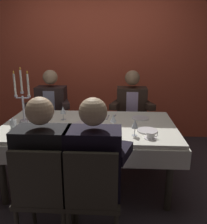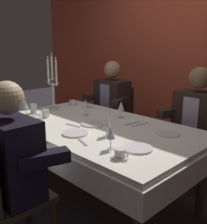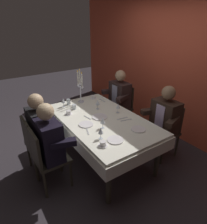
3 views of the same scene
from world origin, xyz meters
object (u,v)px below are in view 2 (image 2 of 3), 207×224
dinner_plate_3 (94,123)px  wine_glass_4 (107,122)px  dinner_plate_2 (138,148)px  seated_diner_2 (12,158)px  coffee_cup_1 (38,121)px  wine_glass_3 (111,133)px  wine_glass_2 (85,104)px  water_tumbler_0 (34,109)px  seated_diner_3 (197,118)px  wine_glass_1 (121,106)px  coffee_cup_0 (73,103)px  wine_glass_0 (25,105)px  seated_diner_0 (112,101)px  dinner_plate_0 (167,133)px  water_tumbler_1 (46,114)px  dinner_plate_1 (75,133)px  candelabra (53,87)px  coffee_cup_2 (120,154)px  dining_table (97,137)px

dinner_plate_3 → wine_glass_4: bearing=-26.0°
dinner_plate_2 → seated_diner_2: size_ratio=0.17×
coffee_cup_1 → seated_diner_2: size_ratio=0.11×
dinner_plate_2 → wine_glass_3: bearing=-136.7°
wine_glass_2 → water_tumbler_0: bearing=-144.7°
wine_glass_4 → seated_diner_3: bearing=76.8°
wine_glass_1 → coffee_cup_0: 0.77m
wine_glass_0 → seated_diner_0: 1.20m
wine_glass_2 → dinner_plate_2: bearing=-19.3°
dinner_plate_0 → coffee_cup_1: coffee_cup_1 is taller
water_tumbler_1 → seated_diner_0: size_ratio=0.06×
dinner_plate_1 → coffee_cup_0: coffee_cup_0 is taller
wine_glass_4 → coffee_cup_1: wine_glass_4 is taller
wine_glass_3 → wine_glass_0: bearing=179.2°
wine_glass_4 → candelabra: bearing=169.2°
candelabra → wine_glass_0: (0.02, -0.35, -0.14)m
dinner_plate_2 → coffee_cup_1: coffee_cup_1 is taller
wine_glass_1 → wine_glass_3: size_ratio=1.00×
coffee_cup_1 → wine_glass_3: bearing=2.3°
wine_glass_0 → wine_glass_4: size_ratio=1.00×
wine_glass_1 → water_tumbler_0: 0.93m
wine_glass_0 → coffee_cup_2: bearing=-3.4°
candelabra → dinner_plate_2: size_ratio=2.96×
dinner_plate_0 → coffee_cup_0: (-1.36, 0.10, 0.02)m
dinner_plate_3 → seated_diner_3: (0.55, 0.88, -0.01)m
wine_glass_4 → seated_diner_0: seated_diner_0 is taller
wine_glass_1 → coffee_cup_1: bearing=-119.8°
dinner_plate_0 → seated_diner_2: (-0.45, -1.13, -0.01)m
dinner_plate_0 → coffee_cup_1: (-1.00, -0.59, 0.02)m
wine_glass_3 → seated_diner_2: size_ratio=0.13×
wine_glass_0 → wine_glass_1: bearing=41.8°
wine_glass_1 → wine_glass_2: same height
water_tumbler_1 → wine_glass_0: bearing=-149.1°
dinner_plate_2 → seated_diner_0: 1.66m
coffee_cup_1 → seated_diner_3: size_ratio=0.11×
seated_diner_3 → wine_glass_2: bearing=-138.2°
candelabra → water_tumbler_0: size_ratio=6.35×
wine_glass_3 → coffee_cup_1: wine_glass_3 is taller
wine_glass_3 → wine_glass_2: bearing=150.1°
coffee_cup_1 → coffee_cup_2: bearing=-1.5°
dining_table → coffee_cup_0: 0.86m
dinner_plate_2 → seated_diner_3: bearing=95.8°
wine_glass_3 → coffee_cup_1: 0.90m
seated_diner_2 → dinner_plate_0: bearing=68.2°
wine_glass_3 → seated_diner_2: bearing=-121.5°
wine_glass_3 → coffee_cup_2: size_ratio=1.24×
dining_table → coffee_cup_2: size_ratio=14.70×
dinner_plate_3 → wine_glass_4: size_ratio=1.47×
water_tumbler_0 → water_tumbler_1: bearing=-1.3°
dinner_plate_3 → coffee_cup_2: coffee_cup_2 is taller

